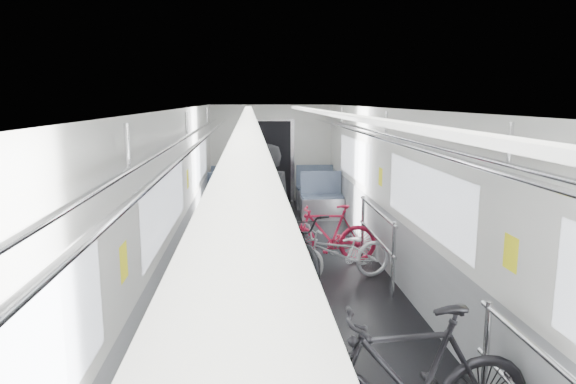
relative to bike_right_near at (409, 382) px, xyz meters
name	(u,v)px	position (x,y,z in m)	size (l,w,h in m)	color
car_shell	(286,195)	(-0.56, 4.22, 0.57)	(3.02, 14.01, 2.41)	black
bike_right_near	(409,382)	(0.00, 0.00, 0.00)	(0.52, 1.86, 1.12)	black
bike_right_mid	(341,253)	(0.15, 3.58, -0.15)	(0.55, 1.57, 0.82)	silver
bike_right_far	(328,234)	(0.10, 4.44, -0.10)	(0.43, 1.53, 0.92)	#AB1532
bike_aisle	(292,243)	(-0.51, 3.81, -0.06)	(0.66, 1.90, 1.00)	black
person_standing	(268,211)	(-0.85, 3.91, 0.40)	(0.70, 0.46, 1.92)	black
person_seated	(234,180)	(-1.44, 7.49, 0.30)	(0.83, 0.65, 1.72)	#2C2B32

